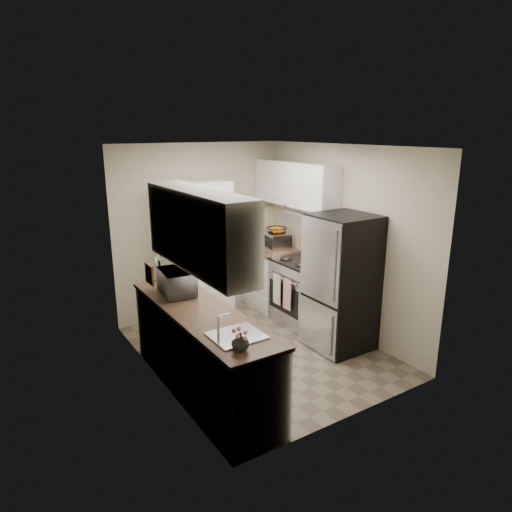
{
  "coord_description": "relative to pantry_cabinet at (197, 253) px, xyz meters",
  "views": [
    {
      "loc": [
        -2.82,
        -4.34,
        2.69
      ],
      "look_at": [
        0.04,
        0.15,
        1.19
      ],
      "focal_mm": 32.0,
      "sensor_mm": 36.0,
      "label": 1
    }
  ],
  "objects": [
    {
      "name": "base_cabinet_left",
      "position": [
        -0.79,
        -1.75,
        -0.56
      ],
      "size": [
        0.6,
        2.3,
        0.88
      ],
      "primitive_type": "cube",
      "color": "white",
      "rests_on": "ground"
    },
    {
      "name": "countertop_right",
      "position": [
        1.19,
        -0.12,
        -0.1
      ],
      "size": [
        0.63,
        0.83,
        0.04
      ],
      "primitive_type": "cube",
      "color": "brown",
      "rests_on": "base_cabinet_right"
    },
    {
      "name": "pantry_cabinet",
      "position": [
        0.0,
        0.0,
        0.0
      ],
      "size": [
        0.9,
        0.55,
        2.0
      ],
      "primitive_type": "cube",
      "color": "white",
      "rests_on": "ground"
    },
    {
      "name": "electric_range",
      "position": [
        1.17,
        -0.93,
        -0.52
      ],
      "size": [
        0.71,
        0.78,
        1.13
      ],
      "color": "#B7B7BC",
      "rests_on": "ground"
    },
    {
      "name": "toaster_oven",
      "position": [
        1.28,
        -0.13,
        0.04
      ],
      "size": [
        0.39,
        0.46,
        0.24
      ],
      "primitive_type": "cube",
      "rotation": [
        0.0,
        0.0,
        -0.18
      ],
      "color": "#B6B6BC",
      "rests_on": "countertop_right"
    },
    {
      "name": "flower_vase",
      "position": [
        -0.89,
        -2.71,
        -0.0
      ],
      "size": [
        0.15,
        0.15,
        0.15
      ],
      "primitive_type": "imported",
      "rotation": [
        0.0,
        0.0,
        -0.01
      ],
      "color": "silver",
      "rests_on": "countertop_left"
    },
    {
      "name": "ground",
      "position": [
        0.2,
        -1.32,
        -1.0
      ],
      "size": [
        3.2,
        3.2,
        0.0
      ],
      "primitive_type": "plane",
      "color": "#7A6B56",
      "rests_on": "ground"
    },
    {
      "name": "room_shell",
      "position": [
        0.18,
        -1.32,
        0.63
      ],
      "size": [
        2.64,
        3.24,
        2.52
      ],
      "color": "beige",
      "rests_on": "ground"
    },
    {
      "name": "fruit_basket",
      "position": [
        1.29,
        -0.12,
        0.22
      ],
      "size": [
        0.34,
        0.34,
        0.13
      ],
      "primitive_type": null,
      "rotation": [
        0.0,
        0.0,
        0.14
      ],
      "color": "orange",
      "rests_on": "toaster_oven"
    },
    {
      "name": "countertop_left",
      "position": [
        -0.79,
        -1.75,
        -0.1
      ],
      "size": [
        0.63,
        2.33,
        0.04
      ],
      "primitive_type": "cube",
      "color": "brown",
      "rests_on": "base_cabinet_left"
    },
    {
      "name": "base_cabinet_right",
      "position": [
        1.19,
        -0.12,
        -0.56
      ],
      "size": [
        0.6,
        0.8,
        0.88
      ],
      "primitive_type": "cube",
      "color": "white",
      "rests_on": "ground"
    },
    {
      "name": "cutting_board",
      "position": [
        -0.77,
        -0.62,
        0.06
      ],
      "size": [
        0.1,
        0.22,
        0.28
      ],
      "primitive_type": "cube",
      "rotation": [
        0.0,
        0.0,
        -0.35
      ],
      "color": "#3E8C3E",
      "rests_on": "countertop_left"
    },
    {
      "name": "refrigerator",
      "position": [
        1.14,
        -1.73,
        -0.15
      ],
      "size": [
        0.7,
        0.72,
        1.7
      ],
      "primitive_type": "cube",
      "color": "#B7B7BC",
      "rests_on": "ground"
    },
    {
      "name": "kitchen_mat",
      "position": [
        0.16,
        -0.86,
        -0.99
      ],
      "size": [
        0.58,
        0.88,
        0.01
      ],
      "primitive_type": "cube",
      "rotation": [
        0.0,
        0.0,
        0.06
      ],
      "color": "tan",
      "rests_on": "ground"
    },
    {
      "name": "microwave",
      "position": [
        -0.8,
        -1.18,
        0.06
      ],
      "size": [
        0.38,
        0.52,
        0.27
      ],
      "primitive_type": "imported",
      "rotation": [
        0.0,
        0.0,
        1.47
      ],
      "color": "#AFAFB4",
      "rests_on": "countertop_left"
    },
    {
      "name": "wine_bottle",
      "position": [
        -0.89,
        -0.92,
        0.07
      ],
      "size": [
        0.08,
        0.08,
        0.3
      ],
      "primitive_type": "cylinder",
      "color": "black",
      "rests_on": "countertop_left"
    }
  ]
}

